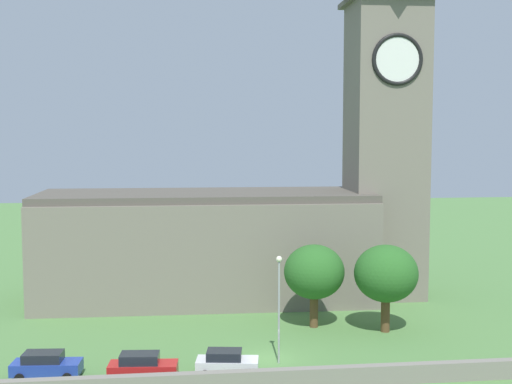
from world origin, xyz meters
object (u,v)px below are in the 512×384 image
at_px(church, 260,210).
at_px(car_white, 227,362).
at_px(car_red, 142,367).
at_px(tree_riverside_east, 386,274).
at_px(car_blue, 46,365).
at_px(streetlamp_west_mid, 279,293).
at_px(tree_by_tower, 314,272).

relative_size(church, car_white, 8.66).
xyz_separation_m(car_red, tree_riverside_east, (19.71, 8.79, 3.98)).
distance_m(car_blue, streetlamp_west_mid, 16.79).
xyz_separation_m(streetlamp_west_mid, tree_by_tower, (4.39, 8.68, -0.40)).
xyz_separation_m(church, tree_by_tower, (3.32, -10.95, -4.11)).
height_order(car_red, tree_riverside_east, tree_riverside_east).
bearing_deg(car_red, streetlamp_west_mid, 12.70).
xyz_separation_m(car_white, streetlamp_west_mid, (3.92, 1.74, 4.32)).
relative_size(car_red, tree_by_tower, 0.66).
xyz_separation_m(car_white, tree_riverside_east, (13.98, 8.36, 4.07)).
xyz_separation_m(tree_by_tower, tree_riverside_east, (5.66, -2.07, 0.15)).
distance_m(car_blue, tree_riverside_east, 27.62).
distance_m(car_white, tree_riverside_east, 16.79).
bearing_deg(church, streetlamp_west_mid, -93.13).
distance_m(church, car_white, 23.38).
xyz_separation_m(streetlamp_west_mid, tree_riverside_east, (10.05, 6.62, -0.25)).
relative_size(car_blue, tree_by_tower, 0.67).
height_order(car_blue, tree_riverside_east, tree_riverside_east).
distance_m(car_blue, car_red, 6.66).
bearing_deg(tree_by_tower, church, 106.86).
bearing_deg(church, tree_by_tower, -73.14).
bearing_deg(church, car_blue, -130.01).
xyz_separation_m(car_blue, car_red, (6.55, -1.23, 0.03)).
bearing_deg(car_blue, streetlamp_west_mid, 3.36).
relative_size(streetlamp_west_mid, tree_riverside_east, 1.07).
bearing_deg(tree_riverside_east, church, 124.60).
height_order(church, car_blue, church).
bearing_deg(tree_riverside_east, car_white, -149.11).
xyz_separation_m(car_blue, tree_riverside_east, (26.26, 7.57, 4.01)).
relative_size(tree_by_tower, tree_riverside_east, 0.97).
bearing_deg(church, car_white, -103.16).
bearing_deg(car_white, tree_riverside_east, 30.89).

